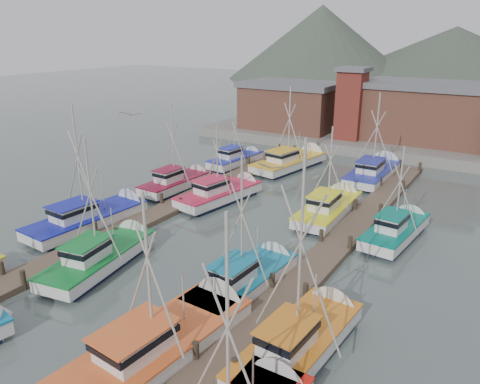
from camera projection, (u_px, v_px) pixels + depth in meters
The scene contains 22 objects.
ground at pixel (205, 254), 30.56m from camera, with size 260.00×260.00×0.00m, color #43514D.
dock_left at pixel (164, 211), 37.22m from camera, with size 2.30×46.00×1.50m.
dock_right at pixel (330, 252), 30.26m from camera, with size 2.30×46.00×1.50m.
quay at pixel (373, 139), 60.10m from camera, with size 44.00×16.00×1.20m, color slate.
shed_left at pixel (290, 105), 62.74m from camera, with size 12.72×8.48×6.20m.
shed_center at pixel (427, 111), 55.78m from camera, with size 14.84×9.54×6.90m.
lookout_tower at pixel (351, 103), 56.26m from camera, with size 3.60×3.60×8.50m.
distant_hills at pixel (417, 81), 135.42m from camera, with size 175.00×140.00×42.00m.
boat_1 at pixel (167, 339), 20.98m from camera, with size 4.11×10.62×8.92m.
boat_4 at pixel (105, 255), 28.89m from camera, with size 4.08×9.18×8.94m.
boat_5 at pixel (248, 278), 26.23m from camera, with size 3.42×8.53×8.56m.
boat_6 at pixel (94, 217), 34.73m from camera, with size 4.12×9.93×9.98m.
boat_7 at pixel (303, 338), 21.06m from camera, with size 4.24×8.87×10.73m.
boat_8 at pixel (223, 193), 39.93m from camera, with size 4.07×9.11×7.36m.
boat_9 at pixel (330, 207), 36.70m from camera, with size 3.26×9.04×7.96m.
boat_10 at pixel (179, 182), 42.82m from camera, with size 3.45×8.16×8.51m.
boat_11 at pixel (398, 229), 32.64m from camera, with size 3.21×8.16×7.35m.
boat_12 at pixel (292, 161), 49.59m from camera, with size 4.86×10.62×9.53m.
boat_13 at pixel (375, 171), 46.00m from camera, with size 3.83×10.03×9.34m.
boat_14 at pixel (238, 159), 50.35m from camera, with size 3.12×7.86×6.55m.
gull_near at pixel (130, 114), 28.22m from camera, with size 1.50×0.66×0.24m.
gull_far at pixel (271, 167), 26.20m from camera, with size 1.55×0.62×0.24m.
Camera 1 is at (16.44, -22.24, 13.80)m, focal length 35.00 mm.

